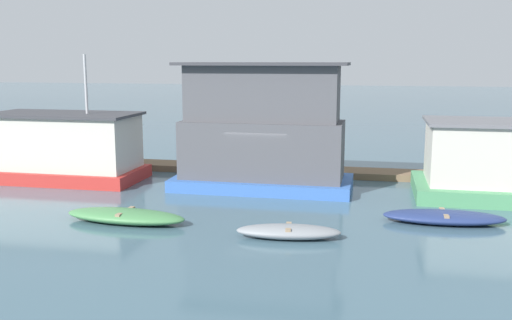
# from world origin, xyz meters

# --- Properties ---
(ground_plane) EXTENTS (200.00, 200.00, 0.00)m
(ground_plane) POSITION_xyz_m (0.00, 0.00, 0.00)
(ground_plane) COLOR #426070
(dock_walkway) EXTENTS (33.80, 1.62, 0.30)m
(dock_walkway) POSITION_xyz_m (0.00, 3.43, 0.15)
(dock_walkway) COLOR brown
(dock_walkway) RESTS_ON ground_plane
(houseboat_red) EXTENTS (6.86, 3.40, 5.58)m
(houseboat_red) POSITION_xyz_m (-8.97, -0.04, 1.46)
(houseboat_red) COLOR red
(houseboat_red) RESTS_ON ground_plane
(houseboat_blue) EXTENTS (7.42, 3.30, 5.24)m
(houseboat_blue) POSITION_xyz_m (0.04, 0.10, 2.38)
(houseboat_blue) COLOR #3866B7
(houseboat_blue) RESTS_ON ground_plane
(houseboat_green) EXTENTS (7.25, 4.14, 6.83)m
(houseboat_green) POSITION_xyz_m (9.84, 0.42, 1.42)
(houseboat_green) COLOR #4C9360
(houseboat_green) RESTS_ON ground_plane
(dinghy_green) EXTENTS (4.24, 1.54, 0.44)m
(dinghy_green) POSITION_xyz_m (-3.41, -5.87, 0.22)
(dinghy_green) COLOR #47844C
(dinghy_green) RESTS_ON ground_plane
(dinghy_grey) EXTENTS (3.27, 1.40, 0.42)m
(dinghy_grey) POSITION_xyz_m (2.16, -6.43, 0.21)
(dinghy_grey) COLOR gray
(dinghy_grey) RESTS_ON ground_plane
(dinghy_navy) EXTENTS (4.02, 1.59, 0.41)m
(dinghy_navy) POSITION_xyz_m (6.95, -3.73, 0.20)
(dinghy_navy) COLOR navy
(dinghy_navy) RESTS_ON ground_plane
(mooring_post_far_left) EXTENTS (0.28, 0.28, 1.42)m
(mooring_post_far_left) POSITION_xyz_m (-2.98, 2.38, 0.71)
(mooring_post_far_left) COLOR brown
(mooring_post_far_left) RESTS_ON ground_plane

